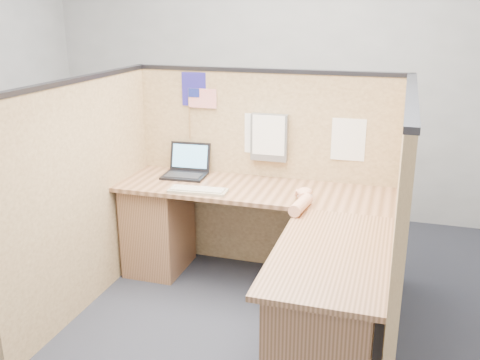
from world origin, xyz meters
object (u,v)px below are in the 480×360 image
(keyboard, at_px, (198,190))
(l_desk, at_px, (264,258))
(laptop, at_px, (187,168))
(mouse, at_px, (304,196))

(keyboard, bearing_deg, l_desk, -24.81)
(laptop, xyz_separation_m, keyboard, (0.23, -0.36, -0.04))
(keyboard, xyz_separation_m, mouse, (0.73, 0.08, 0.01))
(keyboard, distance_m, mouse, 0.73)
(l_desk, xyz_separation_m, mouse, (0.21, 0.27, 0.36))
(l_desk, distance_m, laptop, 1.01)
(mouse, bearing_deg, keyboard, -174.07)
(laptop, height_order, keyboard, laptop)
(laptop, bearing_deg, l_desk, -40.44)
(keyboard, relative_size, mouse, 3.57)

